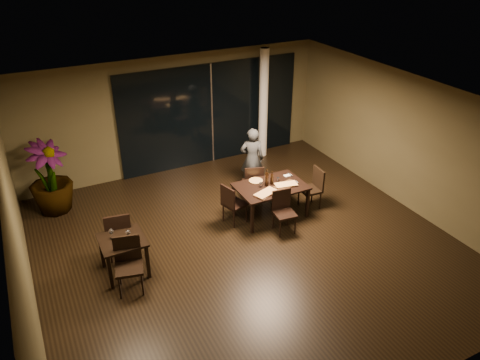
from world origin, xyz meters
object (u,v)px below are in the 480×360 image
chair_main_near (283,209)px  chair_main_left (232,202)px  chair_side_far (118,233)px  chair_main_right (314,186)px  bottle_a (267,179)px  chair_main_far (253,182)px  diner (252,159)px  chair_side_near (129,261)px  bottle_c (267,177)px  side_table (123,245)px  main_table (271,189)px  bottle_b (272,178)px  potted_plant (50,178)px

chair_main_near → chair_main_left: bearing=146.5°
chair_main_near → chair_side_far: (-3.31, 0.59, 0.07)m
chair_main_right → bottle_a: 1.22m
chair_main_far → chair_main_near: (0.02, -1.27, -0.02)m
diner → chair_side_near: bearing=54.0°
chair_main_right → chair_side_near: size_ratio=0.93×
diner → chair_main_left: bearing=69.2°
diner → bottle_c: (-0.26, -1.17, 0.14)m
side_table → chair_main_left: 2.57m
main_table → side_table: size_ratio=1.88×
chair_main_left → chair_side_near: bearing=96.9°
main_table → chair_main_near: (-0.05, -0.61, -0.17)m
chair_main_far → chair_main_near: bearing=109.9°
chair_main_near → chair_side_far: chair_side_far is taller
chair_main_left → bottle_a: 0.91m
chair_main_far → bottle_b: 0.72m
chair_side_far → chair_main_left: bearing=-168.4°
side_table → bottle_c: size_ratio=2.29×
side_table → diner: size_ratio=0.51×
chair_main_far → diner: bearing=-96.4°
chair_side_far → bottle_b: size_ratio=3.39×
main_table → chair_main_near: size_ratio=1.64×
chair_main_left → potted_plant: size_ratio=0.56×
diner → bottle_c: size_ratio=4.52×
bottle_c → chair_main_far: bearing=93.4°
chair_main_right → chair_side_far: (-4.42, 0.09, 0.05)m
chair_side_far → potted_plant: potted_plant is taller
bottle_b → chair_side_far: bearing=-178.7°
main_table → potted_plant: bearing=150.7°
side_table → chair_main_near: 3.35m
chair_main_left → bottle_a: (0.82, -0.05, 0.39)m
main_table → side_table: 3.44m
main_table → chair_side_far: chair_side_far is taller
main_table → side_table: bearing=-171.6°
side_table → bottle_b: (3.45, 0.56, 0.28)m
main_table → chair_side_near: bearing=-164.6°
chair_main_far → potted_plant: bearing=-3.4°
potted_plant → chair_side_near: bearing=-75.8°
potted_plant → bottle_a: 4.79m
chair_main_right → potted_plant: (-5.32, 2.50, 0.31)m
side_table → chair_side_near: size_ratio=0.79×
potted_plant → bottle_b: (4.31, -2.33, 0.07)m
main_table → bottle_a: bearing=155.0°
chair_main_near → potted_plant: (-4.21, 2.99, 0.33)m
chair_main_near → diner: (0.27, 1.90, 0.28)m
side_table → chair_side_far: chair_side_far is taller
chair_side_near → bottle_a: 3.49m
chair_main_far → potted_plant: 4.54m
chair_main_right → chair_side_far: bearing=-87.5°
chair_side_near → potted_plant: potted_plant is taller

